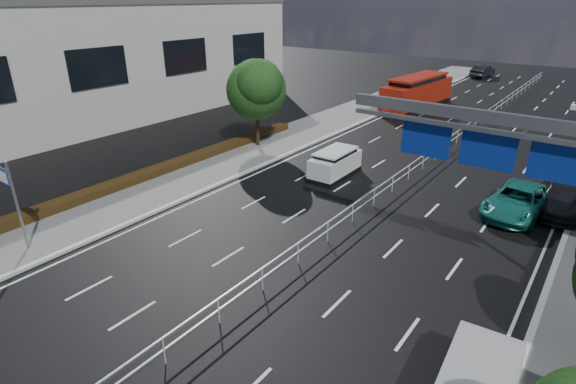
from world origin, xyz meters
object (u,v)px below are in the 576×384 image
Objects in this scene: red_bus at (417,92)px; near_car_silver at (430,135)px; toilet_sign at (8,188)px; parked_car_dark at (562,198)px; overhead_gantry at (510,147)px; parked_car_teal at (518,201)px; near_car_dark at (483,71)px; white_minivan at (335,163)px.

red_bus is 12.29m from near_car_silver.
toilet_sign is 27.14m from parked_car_dark.
parked_car_teal is (-0.24, 7.19, -4.85)m from overhead_gantry.
near_car_dark is 46.78m from parked_car_teal.
red_bus is at bearing 95.11° from near_car_dark.
near_car_silver is (9.21, 26.75, -2.25)m from toilet_sign.
parked_car_dark is at bearing 80.11° from overhead_gantry.
near_car_silver is 0.79× the size of near_car_dark.
overhead_gantry is at bearing -81.81° from parked_car_teal.
parked_car_dark is at bearing 44.62° from toilet_sign.
parked_car_teal is (13.75, -20.45, -0.96)m from red_bus.
parked_car_dark is (19.25, 19.00, -2.18)m from toilet_sign.
toilet_sign reaches higher than near_car_silver.
overhead_gantry is 31.22m from red_bus.
parked_car_dark is (1.80, 1.76, 0.01)m from parked_car_teal.
toilet_sign is 20.52m from overhead_gantry.
red_bus is 24.66m from parked_car_teal.
parked_car_dark is at bearing 146.81° from near_car_silver.
near_car_dark is 0.98× the size of parked_car_dark.
parked_car_dark reaches higher than near_car_silver.
red_bus is 24.32m from near_car_dark.
near_car_dark is at bearing 94.82° from red_bus.
overhead_gantry is 53.96m from near_car_dark.
red_bus is at bearing 84.39° from toilet_sign.
near_car_silver is at bearing 137.21° from parked_car_teal.
white_minivan is at bearing 99.26° from near_car_dark.
near_car_dark is at bearing 104.93° from overhead_gantry.
overhead_gantry is 8.67m from parked_car_teal.
toilet_sign reaches higher than near_car_dark.
parked_car_teal is (17.45, 17.24, -2.19)m from toilet_sign.
near_car_dark is (0.14, 24.31, -0.87)m from red_bus.
parked_car_dark is (15.41, -42.99, -0.08)m from near_car_dark.
parked_car_teal is (10.56, 1.04, -0.10)m from white_minivan.
overhead_gantry reaches higher than near_car_silver.
parked_car_dark is at bearing 115.17° from near_car_dark.
red_bus is 2.76× the size of near_car_silver.
toilet_sign is at bearing -143.25° from parked_car_dark.
red_bus reaches higher than near_car_dark.
parked_car_teal is at bearing 112.36° from near_car_dark.
near_car_silver is 35.65m from near_car_dark.
near_car_silver is at bearing 134.50° from parked_car_dark.
overhead_gantry is at bearing -57.99° from red_bus.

